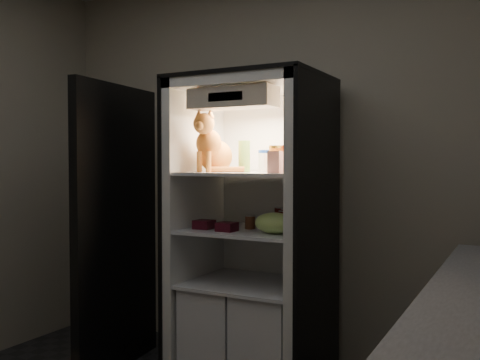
% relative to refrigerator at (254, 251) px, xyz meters
% --- Properties ---
extents(room_shell, '(3.60, 3.60, 3.60)m').
position_rel_refrigerator_xyz_m(room_shell, '(0.00, -1.38, 0.83)').
color(room_shell, white).
rests_on(room_shell, floor).
extents(refrigerator, '(0.90, 0.72, 1.88)m').
position_rel_refrigerator_xyz_m(refrigerator, '(0.00, 0.00, 0.00)').
color(refrigerator, white).
rests_on(refrigerator, floor).
extents(fridge_door, '(0.16, 0.87, 1.85)m').
position_rel_refrigerator_xyz_m(fridge_door, '(-0.84, -0.31, 0.12)').
color(fridge_door, black).
rests_on(fridge_door, floor).
extents(tabby_cat, '(0.33, 0.37, 0.39)m').
position_rel_refrigerator_xyz_m(tabby_cat, '(-0.22, -0.13, 0.64)').
color(tabby_cat, '#D3621B').
rests_on(tabby_cat, refrigerator).
extents(parmesan_shaker, '(0.07, 0.07, 0.19)m').
position_rel_refrigerator_xyz_m(parmesan_shaker, '(-0.05, -0.03, 0.60)').
color(parmesan_shaker, '#25893D').
rests_on(parmesan_shaker, refrigerator).
extents(mayo_tub, '(0.10, 0.10, 0.14)m').
position_rel_refrigerator_xyz_m(mayo_tub, '(0.06, 0.04, 0.57)').
color(mayo_tub, white).
rests_on(mayo_tub, refrigerator).
extents(salsa_jar, '(0.09, 0.09, 0.16)m').
position_rel_refrigerator_xyz_m(salsa_jar, '(0.17, -0.04, 0.58)').
color(salsa_jar, '#9D1A0E').
rests_on(salsa_jar, refrigerator).
extents(pepper_jar, '(0.13, 0.13, 0.22)m').
position_rel_refrigerator_xyz_m(pepper_jar, '(0.27, 0.02, 0.61)').
color(pepper_jar, '#A51A16').
rests_on(pepper_jar, refrigerator).
extents(cream_carton, '(0.07, 0.07, 0.12)m').
position_rel_refrigerator_xyz_m(cream_carton, '(0.27, -0.26, 0.56)').
color(cream_carton, white).
rests_on(cream_carton, refrigerator).
extents(soda_can_a, '(0.07, 0.07, 0.13)m').
position_rel_refrigerator_xyz_m(soda_can_a, '(0.15, 0.06, 0.21)').
color(soda_can_a, black).
rests_on(soda_can_a, refrigerator).
extents(soda_can_b, '(0.07, 0.07, 0.13)m').
position_rel_refrigerator_xyz_m(soda_can_b, '(0.25, -0.06, 0.22)').
color(soda_can_b, black).
rests_on(soda_can_b, refrigerator).
extents(soda_can_c, '(0.07, 0.07, 0.12)m').
position_rel_refrigerator_xyz_m(soda_can_c, '(0.24, -0.08, 0.21)').
color(soda_can_c, black).
rests_on(soda_can_c, refrigerator).
extents(condiment_jar, '(0.06, 0.06, 0.09)m').
position_rel_refrigerator_xyz_m(condiment_jar, '(0.00, -0.06, 0.19)').
color(condiment_jar, '#5A2F19').
rests_on(condiment_jar, refrigerator).
extents(grape_bag, '(0.24, 0.18, 0.12)m').
position_rel_refrigerator_xyz_m(grape_bag, '(0.23, -0.18, 0.21)').
color(grape_bag, '#8EB454').
rests_on(grape_bag, refrigerator).
extents(berry_box_left, '(0.11, 0.11, 0.05)m').
position_rel_refrigerator_xyz_m(berry_box_left, '(-0.25, -0.19, 0.18)').
color(berry_box_left, '#460B1B').
rests_on(berry_box_left, refrigerator).
extents(berry_box_right, '(0.11, 0.11, 0.05)m').
position_rel_refrigerator_xyz_m(berry_box_right, '(-0.07, -0.22, 0.17)').
color(berry_box_right, '#460B1B').
rests_on(berry_box_right, refrigerator).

